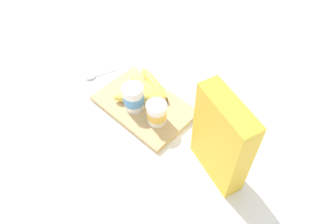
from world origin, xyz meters
TOP-DOWN VIEW (x-y plane):
  - ground_plane at (0.00, 0.00)m, footprint 2.40×2.40m
  - cutting_board at (0.00, 0.00)m, footprint 0.32×0.20m
  - cereal_box at (-0.32, 0.02)m, footprint 0.19×0.12m
  - yogurt_cup_front at (-0.08, 0.02)m, footprint 0.07×0.07m
  - yogurt_cup_back at (0.01, 0.03)m, footprint 0.07×0.07m
  - banana_bunch at (0.02, -0.04)m, footprint 0.18×0.20m
  - spoon at (0.23, 0.01)m, footprint 0.06×0.13m

SIDE VIEW (x-z plane):
  - ground_plane at x=0.00m, z-range 0.00..0.00m
  - spoon at x=0.23m, z-range 0.00..0.01m
  - cutting_board at x=0.00m, z-range 0.00..0.02m
  - banana_bunch at x=0.02m, z-range 0.02..0.06m
  - yogurt_cup_front at x=-0.08m, z-range 0.02..0.10m
  - yogurt_cup_back at x=0.01m, z-range 0.02..0.11m
  - cereal_box at x=-0.32m, z-range 0.00..0.29m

